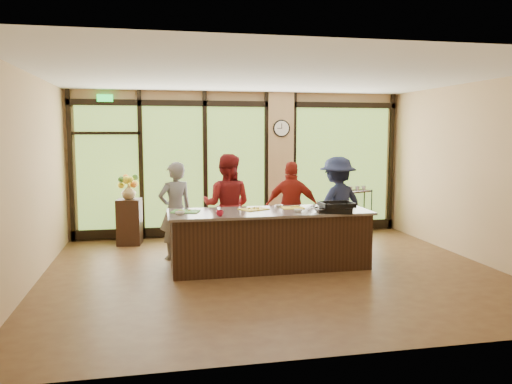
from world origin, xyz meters
name	(u,v)px	position (x,y,z in m)	size (l,w,h in m)	color
floor	(273,272)	(0.00, 0.00, 0.00)	(7.00, 7.00, 0.00)	#4D2F1B
ceiling	(274,76)	(0.00, 0.00, 3.00)	(7.00, 7.00, 0.00)	silver
back_wall	(241,164)	(0.00, 3.00, 1.50)	(7.00, 7.00, 0.00)	tan
left_wall	(28,180)	(-3.50, 0.00, 1.50)	(6.00, 6.00, 0.00)	tan
right_wall	(479,172)	(3.50, 0.00, 1.50)	(6.00, 6.00, 0.00)	tan
window_wall	(249,169)	(0.16, 2.95, 1.39)	(6.90, 0.12, 3.00)	tan
island_base	(269,240)	(0.00, 0.30, 0.44)	(3.10, 1.00, 0.88)	black
countertop	(269,212)	(0.00, 0.30, 0.90)	(3.20, 1.10, 0.04)	#6D635A
wall_clock	(281,128)	(0.85, 2.87, 2.25)	(0.36, 0.04, 0.36)	black
cook_left	(175,211)	(-1.45, 1.16, 0.83)	(0.61, 0.40, 1.67)	slate
cook_midleft	(227,205)	(-0.56, 1.16, 0.90)	(0.87, 0.68, 1.80)	maroon
cook_midright	(292,208)	(0.61, 1.13, 0.83)	(0.97, 0.40, 1.65)	maroon
cook_right	(337,204)	(1.45, 1.11, 0.87)	(1.12, 0.64, 1.73)	#1B213C
roasting_pan	(336,209)	(0.99, -0.06, 0.96)	(0.50, 0.39, 0.09)	black
mixing_bowl	(323,210)	(0.78, -0.02, 0.96)	(0.30, 0.30, 0.07)	silver
cutting_board_left	(185,211)	(-1.32, 0.45, 0.93)	(0.42, 0.32, 0.01)	#4A9A38
cutting_board_center	(254,209)	(-0.22, 0.48, 0.93)	(0.43, 0.32, 0.01)	yellow
cutting_board_right	(293,208)	(0.44, 0.50, 0.93)	(0.36, 0.27, 0.01)	yellow
prep_bowl_near	(180,213)	(-1.42, 0.19, 0.94)	(0.15, 0.15, 0.05)	white
prep_bowl_mid	(298,211)	(0.42, 0.09, 0.94)	(0.14, 0.14, 0.04)	white
prep_bowl_far	(279,206)	(0.26, 0.70, 0.94)	(0.13, 0.13, 0.03)	white
red_ramekin	(220,213)	(-0.84, -0.07, 0.96)	(0.11, 0.11, 0.09)	#A51028
flower_stand	(130,222)	(-2.28, 2.46, 0.44)	(0.44, 0.44, 0.89)	black
flower_vase	(129,192)	(-2.28, 2.46, 1.03)	(0.28, 0.28, 0.29)	#9B8154
bar_cart	(353,204)	(2.44, 2.75, 0.61)	(0.84, 0.68, 1.01)	black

